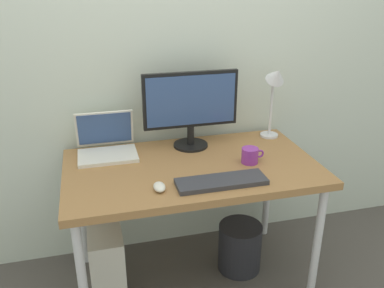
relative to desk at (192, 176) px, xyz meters
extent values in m
plane|color=#4C4742|center=(0.00, 0.00, -0.69)|extent=(6.00, 6.00, 0.00)
cube|color=silver|center=(0.00, 0.44, 0.61)|extent=(4.40, 0.04, 2.60)
cube|color=olive|center=(0.00, 0.00, 0.05)|extent=(1.33, 0.75, 0.04)
cylinder|color=silver|center=(-0.61, -0.32, -0.33)|extent=(0.04, 0.04, 0.71)
cylinder|color=silver|center=(0.61, -0.32, -0.33)|extent=(0.04, 0.04, 0.71)
cylinder|color=silver|center=(-0.61, 0.32, -0.33)|extent=(0.04, 0.04, 0.71)
cylinder|color=silver|center=(0.61, 0.32, -0.33)|extent=(0.04, 0.04, 0.71)
cylinder|color=black|center=(0.06, 0.25, 0.07)|extent=(0.20, 0.20, 0.01)
cylinder|color=black|center=(0.06, 0.25, 0.13)|extent=(0.04, 0.04, 0.11)
cube|color=black|center=(0.06, 0.25, 0.35)|extent=(0.54, 0.03, 0.32)
cube|color=#334C7F|center=(0.06, 0.23, 0.35)|extent=(0.51, 0.01, 0.28)
cube|color=silver|center=(-0.43, 0.21, 0.08)|extent=(0.32, 0.22, 0.02)
cube|color=silver|center=(-0.43, 0.34, 0.19)|extent=(0.32, 0.05, 0.21)
cube|color=#334C7F|center=(-0.43, 0.33, 0.19)|extent=(0.30, 0.04, 0.18)
cylinder|color=silver|center=(0.57, 0.28, 0.07)|extent=(0.11, 0.11, 0.01)
cylinder|color=silver|center=(0.57, 0.28, 0.25)|extent=(0.02, 0.02, 0.35)
cone|color=silver|center=(0.57, 0.24, 0.46)|extent=(0.11, 0.14, 0.13)
cube|color=#333338|center=(0.08, -0.24, 0.08)|extent=(0.44, 0.14, 0.02)
ellipsoid|color=silver|center=(-0.22, -0.22, 0.08)|extent=(0.06, 0.09, 0.03)
cylinder|color=purple|center=(0.31, -0.05, 0.11)|extent=(0.09, 0.09, 0.08)
torus|color=purple|center=(0.36, -0.05, 0.11)|extent=(0.05, 0.01, 0.05)
cube|color=silver|center=(-0.49, 0.02, -0.48)|extent=(0.18, 0.36, 0.42)
cylinder|color=#232328|center=(0.31, 0.02, -0.54)|extent=(0.26, 0.26, 0.30)
camera|label=1|loc=(-0.49, -1.89, 1.01)|focal=38.34mm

